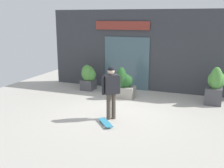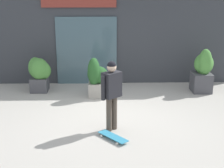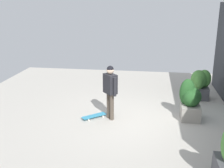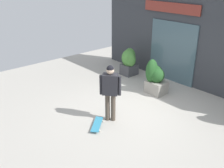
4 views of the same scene
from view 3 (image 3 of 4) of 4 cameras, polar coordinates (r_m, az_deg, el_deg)
The scene contains 5 objects.
ground_plane at distance 8.33m, azimuth 4.84°, elevation -7.47°, with size 12.00×12.00×0.00m, color #B2ADA3.
skateboarder at distance 8.08m, azimuth -0.37°, elevation -0.66°, with size 0.48×0.46×1.63m.
skateboard at distance 8.47m, azimuth -3.69°, elevation -6.53°, with size 0.67×0.72×0.08m.
planter_box_left at distance 10.34m, azimuth 17.60°, elevation 0.25°, with size 0.74×0.73×1.07m.
planter_box_mid at distance 8.57m, azimuth 15.76°, elevation -3.21°, with size 0.68×0.64×1.20m.
Camera 3 is at (7.58, 0.41, 3.41)m, focal length 44.60 mm.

